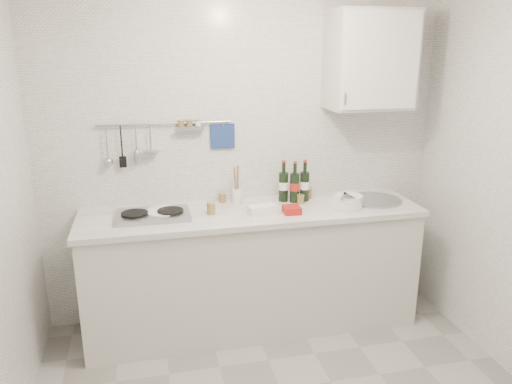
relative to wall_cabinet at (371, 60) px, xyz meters
The scene contains 14 objects.
back_wall 1.15m from the wall_cabinet, 168.67° to the left, with size 3.00×0.02×2.50m, color silver.
counter 1.76m from the wall_cabinet, behind, with size 2.44×0.64×0.96m.
wall_rail 1.59m from the wall_cabinet, behind, with size 0.98×0.09×0.34m.
wall_cabinet is the anchor object (origin of this frame).
plate_stack_hob 1.84m from the wall_cabinet, behind, with size 0.26×0.26×0.03m.
plate_stack_sink 1.03m from the wall_cabinet, 136.46° to the right, with size 0.26×0.24×0.09m.
wine_bottles 1.03m from the wall_cabinet, behind, with size 0.23×0.11×0.31m.
butter_dish 1.33m from the wall_cabinet, 165.93° to the right, with size 0.20×0.10×0.06m, color white.
strawberry_punnet 1.22m from the wall_cabinet, 158.65° to the right, with size 0.12×0.12×0.05m, color red.
utensil_crock 1.37m from the wall_cabinet, behind, with size 0.07×0.07×0.29m.
jar_a 1.47m from the wall_cabinet, behind, with size 0.06×0.06×0.08m.
jar_b 1.08m from the wall_cabinet, behind, with size 0.06×0.06×0.08m.
jar_c 1.12m from the wall_cabinet, behind, with size 0.06×0.06×0.07m.
jar_d 1.56m from the wall_cabinet, behind, with size 0.06×0.06×0.09m.
Camera 1 is at (-0.74, -2.20, 2.06)m, focal length 35.00 mm.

